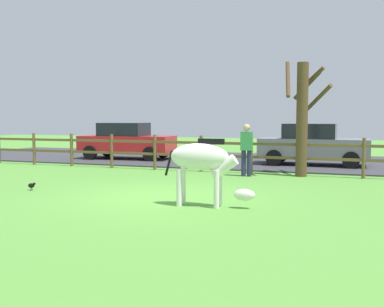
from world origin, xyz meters
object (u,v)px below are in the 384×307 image
object	(u,v)px
crow_on_grass	(32,185)
parked_car_red	(127,140)
visitor_near_fence	(247,147)
zebra	(203,162)
parked_car_grey	(313,144)
bare_tree	(303,115)

from	to	relation	value
crow_on_grass	parked_car_red	size ratio (longest dim) A/B	0.05
visitor_near_fence	crow_on_grass	bearing A→B (deg)	-134.44
crow_on_grass	parked_car_red	xyz separation A→B (m)	(-1.70, 8.29, 0.72)
zebra	crow_on_grass	size ratio (longest dim) A/B	9.01
zebra	parked_car_grey	size ratio (longest dim) A/B	0.48
parked_car_grey	parked_car_red	bearing A→B (deg)	-179.49
parked_car_grey	crow_on_grass	bearing A→B (deg)	-126.32
zebra	crow_on_grass	bearing A→B (deg)	174.06
bare_tree	visitor_near_fence	size ratio (longest dim) A/B	2.21
zebra	visitor_near_fence	bearing A→B (deg)	93.10
parked_car_red	bare_tree	bearing A→B (deg)	-21.73
crow_on_grass	bare_tree	bearing A→B (deg)	40.30
zebra	bare_tree	bearing A→B (deg)	76.60
visitor_near_fence	bare_tree	bearing A→B (deg)	20.51
bare_tree	visitor_near_fence	xyz separation A→B (m)	(-1.63, -0.61, -1.02)
zebra	parked_car_red	distance (m)	10.90
bare_tree	zebra	distance (m)	5.91
zebra	parked_car_grey	bearing A→B (deg)	81.07
bare_tree	parked_car_grey	world-z (taller)	bare_tree
parked_car_grey	parked_car_red	world-z (taller)	same
bare_tree	parked_car_grey	size ratio (longest dim) A/B	0.90
zebra	crow_on_grass	xyz separation A→B (m)	(-4.75, 0.49, -0.80)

